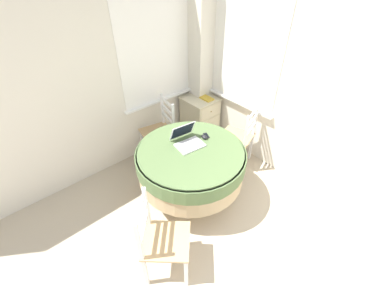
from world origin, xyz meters
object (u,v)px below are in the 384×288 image
Objects in this scene: laptop at (187,140)px; dining_chair_near_right_window at (239,137)px; dining_chair_near_back_window at (160,131)px; book_on_cabinet at (207,98)px; cell_phone at (206,136)px; dining_chair_camera_near at (161,240)px; round_dining_table at (191,162)px; corner_cabinet at (200,117)px; computer_mouse at (204,137)px.

dining_chair_near_right_window is at bearing -3.74° from laptop.
dining_chair_near_back_window is 4.70× the size of book_on_cabinet.
dining_chair_camera_near is at bearing -152.04° from cell_phone.
cell_phone is 0.61× the size of book_on_cabinet.
dining_chair_camera_near is at bearing -144.05° from book_on_cabinet.
cell_phone is 0.70m from dining_chair_near_right_window.
corner_cabinet is at bearing 42.76° from round_dining_table.
laptop reaches higher than computer_mouse.
round_dining_table is at bearing 32.55° from dining_chair_camera_near.
dining_chair_near_back_window reaches higher than cell_phone.
laptop is 1.78× the size of book_on_cabinet.
cell_phone is 1.30m from dining_chair_camera_near.
laptop is 1.12m from dining_chair_camera_near.
dining_chair_camera_near is (-1.01, -1.42, 0.00)m from dining_chair_near_back_window.
round_dining_table is 0.96m from dining_chair_near_right_window.
computer_mouse is 0.44× the size of book_on_cabinet.
dining_chair_near_back_window is 0.80m from corner_cabinet.
dining_chair_near_back_window and dining_chair_camera_near have the same top height.
round_dining_table is 0.26m from laptop.
round_dining_table is 0.33m from computer_mouse.
dining_chair_camera_near is at bearing -147.45° from round_dining_table.
dining_chair_camera_near is (-0.85, -0.63, -0.36)m from laptop.
laptop is 0.22m from computer_mouse.
dining_chair_camera_near is at bearing -141.44° from corner_cabinet.
book_on_cabinet is (0.73, 0.74, -0.05)m from cell_phone.
dining_chair_near_right_window reaches higher than book_on_cabinet.
cell_phone is at bearing 27.96° from dining_chair_camera_near.
dining_chair_near_back_window reaches higher than corner_cabinet.
round_dining_table is at bearing -165.47° from cell_phone.
dining_chair_near_back_window is 1.00× the size of dining_chair_camera_near.
book_on_cabinet is (1.84, 1.34, 0.27)m from dining_chair_camera_near.
dining_chair_camera_near reaches higher than corner_cabinet.
dining_chair_near_back_window is 1.00× the size of dining_chair_near_right_window.
computer_mouse is 0.09× the size of dining_chair_near_right_window.
dining_chair_near_right_window is (0.90, -0.06, -0.36)m from laptop.
dining_chair_camera_near is 1.32× the size of corner_cabinet.
dining_chair_near_right_window is at bearing 0.20° from computer_mouse.
computer_mouse is at bearing -155.84° from cell_phone.
computer_mouse is 0.09× the size of dining_chair_camera_near.
round_dining_table is at bearing -176.36° from dining_chair_near_right_window.
cell_phone reaches higher than corner_cabinet.
laptop is at bearing 36.50° from dining_chair_camera_near.
computer_mouse reaches higher than corner_cabinet.
dining_chair_near_right_window is 4.70× the size of book_on_cabinet.
dining_chair_camera_near is (-0.80, -0.51, -0.13)m from round_dining_table.
laptop reaches higher than dining_chair_near_right_window.
laptop reaches higher than cell_phone.
dining_chair_near_back_window reaches higher than book_on_cabinet.
computer_mouse is 0.92m from dining_chair_near_back_window.
cell_phone reaches higher than book_on_cabinet.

